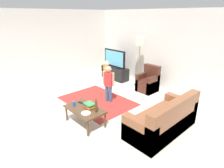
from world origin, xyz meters
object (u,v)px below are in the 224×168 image
at_px(couch, 165,121).
at_px(armchair, 148,83).
at_px(book_stack, 90,105).
at_px(child_center, 109,81).
at_px(tv_stand, 115,73).
at_px(floor_lamp, 140,44).
at_px(bottle, 96,106).
at_px(tv, 115,59).
at_px(child_near_tv, 107,74).
at_px(coffee_table, 85,110).
at_px(plate, 86,113).
at_px(soda_can, 74,104).
at_px(tv_remote, 81,103).

bearing_deg(couch, armchair, 135.40).
bearing_deg(book_stack, child_center, 117.87).
xyz_separation_m(tv_stand, floor_lamp, (1.11, 0.15, 1.30)).
bearing_deg(bottle, tv_stand, 129.61).
xyz_separation_m(floor_lamp, child_center, (0.32, -1.78, -0.87)).
xyz_separation_m(tv_stand, tv, (-0.00, -0.02, 0.60)).
distance_m(tv, child_center, 2.15).
distance_m(child_near_tv, coffee_table, 2.03).
relative_size(tv_stand, bottle, 3.62).
xyz_separation_m(floor_lamp, plate, (1.10, -3.16, -1.12)).
bearing_deg(tv_stand, child_near_tv, -54.32).
relative_size(soda_can, plate, 0.55).
bearing_deg(couch, tv, 153.25).
bearing_deg(tv, bottle, -50.18).
xyz_separation_m(coffee_table, plate, (0.22, -0.12, 0.06)).
height_order(couch, bottle, couch).
height_order(tv, floor_lamp, floor_lamp).
relative_size(armchair, coffee_table, 0.90).
height_order(tv, tv_remote, tv).
distance_m(child_center, soda_can, 1.43).
distance_m(floor_lamp, book_stack, 3.25).
distance_m(floor_lamp, tv_remote, 3.20).
distance_m(tv, bottle, 3.61).
height_order(bottle, soda_can, bottle).
bearing_deg(soda_can, tv, 119.75).
bearing_deg(child_center, tv, 131.70).
bearing_deg(coffee_table, couch, 36.23).
height_order(tv, couch, tv).
relative_size(coffee_table, bottle, 3.02).
distance_m(book_stack, soda_can, 0.40).
xyz_separation_m(floor_lamp, tv_remote, (0.58, -2.94, -1.11)).
distance_m(coffee_table, plate, 0.26).
distance_m(tv_stand, child_center, 2.20).
relative_size(child_near_tv, book_stack, 3.61).
relative_size(armchair, child_center, 0.80).
height_order(tv_stand, book_stack, book_stack).
distance_m(couch, soda_can, 2.18).
relative_size(couch, soda_can, 15.00).
distance_m(coffee_table, bottle, 0.39).
relative_size(child_near_tv, child_center, 0.99).
bearing_deg(plate, child_near_tv, 126.67).
bearing_deg(plate, coffee_table, 151.42).
bearing_deg(bottle, tv, 129.82).
distance_m(bottle, tv_remote, 0.63).
bearing_deg(child_near_tv, armchair, 54.02).
height_order(tv_stand, soda_can, soda_can).
bearing_deg(child_center, couch, -4.39).
distance_m(tv, coffee_table, 3.52).
relative_size(couch, tv_remote, 10.59).
distance_m(tv_stand, coffee_table, 3.51).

